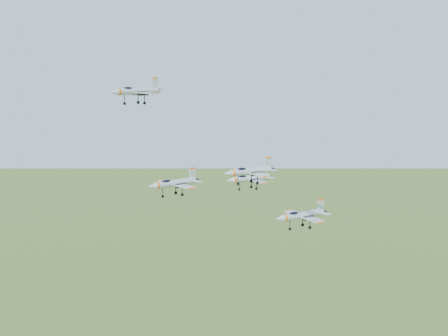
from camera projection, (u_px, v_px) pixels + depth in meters
name	position (u px, v px, depth m)	size (l,w,h in m)	color
jet_lead	(136.00, 91.00, 120.98)	(12.23, 10.38, 3.32)	silver
jet_left_high	(174.00, 183.00, 119.17)	(12.01, 10.14, 3.24)	silver
jet_right_high	(249.00, 171.00, 107.02)	(10.72, 8.88, 2.86)	silver
jet_left_low	(249.00, 178.00, 137.73)	(12.16, 10.05, 3.25)	silver
jet_right_low	(302.00, 215.00, 122.30)	(12.94, 10.73, 3.46)	silver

